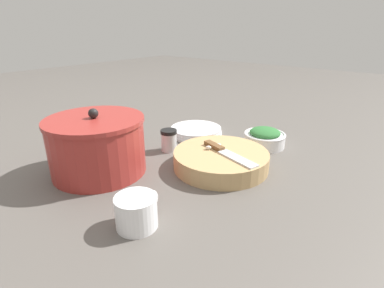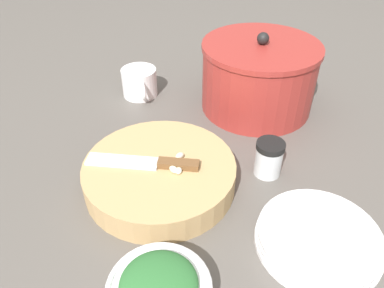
# 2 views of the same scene
# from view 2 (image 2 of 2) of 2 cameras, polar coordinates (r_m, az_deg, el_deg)

# --- Properties ---
(ground_plane) EXTENTS (5.00, 5.00, 0.00)m
(ground_plane) POSITION_cam_2_polar(r_m,az_deg,el_deg) (0.81, 1.41, -1.61)
(ground_plane) COLOR #56514C
(cutting_board) EXTENTS (0.29, 0.29, 0.05)m
(cutting_board) POSITION_cam_2_polar(r_m,az_deg,el_deg) (0.72, -4.91, -4.68)
(cutting_board) COLOR tan
(cutting_board) RESTS_ON ground_plane
(chef_knife) EXTENTS (0.09, 0.21, 0.01)m
(chef_knife) POSITION_cam_2_polar(r_m,az_deg,el_deg) (0.70, -6.51, -2.85)
(chef_knife) COLOR brown
(chef_knife) RESTS_ON cutting_board
(garlic_cloves) EXTENTS (0.06, 0.04, 0.01)m
(garlic_cloves) POSITION_cam_2_polar(r_m,az_deg,el_deg) (0.69, -2.27, -3.19)
(garlic_cloves) COLOR #E8EBCB
(garlic_cloves) RESTS_ON cutting_board
(spice_jar) EXTENTS (0.06, 0.06, 0.08)m
(spice_jar) POSITION_cam_2_polar(r_m,az_deg,el_deg) (0.75, 11.62, -2.12)
(spice_jar) COLOR silver
(spice_jar) RESTS_ON ground_plane
(coffee_mug) EXTENTS (0.12, 0.09, 0.07)m
(coffee_mug) POSITION_cam_2_polar(r_m,az_deg,el_deg) (1.01, -7.99, 9.26)
(coffee_mug) COLOR white
(coffee_mug) RESTS_ON ground_plane
(plate_stack) EXTENTS (0.21, 0.21, 0.03)m
(plate_stack) POSITION_cam_2_polar(r_m,az_deg,el_deg) (0.66, 18.69, -13.54)
(plate_stack) COLOR white
(plate_stack) RESTS_ON ground_plane
(stock_pot) EXTENTS (0.28, 0.28, 0.19)m
(stock_pot) POSITION_cam_2_polar(r_m,az_deg,el_deg) (0.94, 10.09, 10.06)
(stock_pot) COLOR #9E2D28
(stock_pot) RESTS_ON ground_plane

